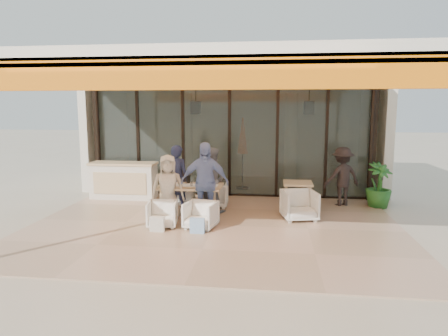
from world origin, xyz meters
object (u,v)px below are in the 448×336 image
(dining_table, at_px, (190,188))
(diner_cream, at_px, (168,188))
(side_table, at_px, (298,186))
(side_chair, at_px, (299,204))
(chair_near_left, at_px, (162,213))
(diner_grey, at_px, (211,180))
(standing_woman, at_px, (342,177))
(chair_near_right, at_px, (201,214))
(host_counter, at_px, (124,180))
(diner_navy, at_px, (177,178))
(chair_far_right, at_px, (214,193))
(potted_palm, at_px, (379,185))
(diner_periwinkle, at_px, (205,183))
(chair_far_left, at_px, (182,194))

(dining_table, distance_m, diner_cream, 0.62)
(side_table, relative_size, side_chair, 0.98)
(chair_near_left, xyz_separation_m, side_table, (2.96, 1.66, 0.32))
(diner_grey, distance_m, side_chair, 2.22)
(chair_near_left, relative_size, standing_woman, 0.41)
(chair_near_right, bearing_deg, dining_table, 125.63)
(host_counter, relative_size, dining_table, 1.23)
(host_counter, distance_m, diner_cream, 2.70)
(side_table, bearing_deg, chair_near_right, -141.92)
(dining_table, distance_m, diner_navy, 0.62)
(chair_far_right, distance_m, side_table, 2.15)
(potted_palm, bearing_deg, diner_periwinkle, -156.24)
(diner_cream, xyz_separation_m, potted_palm, (5.05, 1.86, -0.17))
(diner_navy, bearing_deg, diner_grey, -163.92)
(chair_near_right, bearing_deg, side_table, 49.71)
(chair_near_right, distance_m, standing_woman, 4.11)
(diner_periwinkle, bearing_deg, dining_table, 127.03)
(chair_near_right, height_order, diner_grey, diner_grey)
(chair_near_right, relative_size, diner_cream, 0.42)
(host_counter, distance_m, chair_near_left, 3.09)
(side_chair, height_order, potted_palm, potted_palm)
(host_counter, height_order, side_chair, host_counter)
(potted_palm, bearing_deg, host_counter, 178.87)
(dining_table, distance_m, diner_periwinkle, 0.66)
(chair_near_left, height_order, diner_navy, diner_navy)
(chair_near_right, xyz_separation_m, side_table, (2.12, 1.66, 0.32))
(diner_periwinkle, relative_size, side_table, 2.43)
(side_table, bearing_deg, dining_table, -164.50)
(dining_table, height_order, potted_palm, potted_palm)
(chair_near_left, bearing_deg, standing_woman, 21.93)
(side_table, bearing_deg, host_counter, 170.17)
(chair_far_left, relative_size, side_chair, 0.86)
(chair_far_right, height_order, side_chair, side_chair)
(side_table, bearing_deg, side_chair, -90.00)
(potted_palm, bearing_deg, side_chair, -145.41)
(side_table, relative_size, standing_woman, 0.48)
(chair_far_left, relative_size, diner_cream, 0.43)
(diner_cream, height_order, side_chair, diner_cream)
(dining_table, bearing_deg, side_chair, -0.98)
(chair_far_left, bearing_deg, diner_cream, 84.37)
(diner_grey, xyz_separation_m, diner_periwinkle, (-0.00, -0.90, 0.10))
(chair_near_right, distance_m, side_chair, 2.31)
(chair_near_left, bearing_deg, potted_palm, 16.73)
(host_counter, height_order, dining_table, host_counter)
(chair_far_right, distance_m, chair_near_left, 2.08)
(side_table, bearing_deg, chair_far_left, 175.42)
(standing_woman, distance_m, potted_palm, 0.93)
(chair_near_right, bearing_deg, diner_cream, 160.87)
(chair_far_right, relative_size, side_table, 0.97)
(dining_table, height_order, chair_near_right, dining_table)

